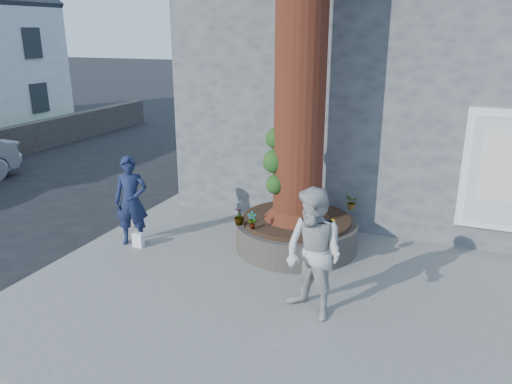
% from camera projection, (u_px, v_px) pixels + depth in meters
% --- Properties ---
extents(ground, '(120.00, 120.00, 0.00)m').
position_uv_depth(ground, '(211.00, 292.00, 8.14)').
color(ground, black).
rests_on(ground, ground).
extents(pavement, '(9.00, 8.00, 0.12)m').
position_uv_depth(pavement, '(317.00, 279.00, 8.45)').
color(pavement, slate).
rests_on(pavement, ground).
extents(yellow_line, '(0.10, 30.00, 0.01)m').
position_uv_depth(yellow_line, '(100.00, 241.00, 10.13)').
color(yellow_line, yellow).
rests_on(yellow_line, ground).
extents(stone_shop, '(10.30, 8.30, 6.30)m').
position_uv_depth(stone_shop, '(427.00, 69.00, 12.58)').
color(stone_shop, '#4F5155').
rests_on(stone_shop, ground).
extents(planter, '(2.30, 2.30, 0.60)m').
position_uv_depth(planter, '(296.00, 233.00, 9.48)').
color(planter, black).
rests_on(planter, pavement).
extents(man, '(0.75, 0.64, 1.73)m').
position_uv_depth(man, '(131.00, 201.00, 9.48)').
color(man, '#161E3D').
rests_on(man, pavement).
extents(woman, '(1.15, 1.06, 1.91)m').
position_uv_depth(woman, '(314.00, 254.00, 7.00)').
color(woman, '#B5B2AD').
rests_on(woman, pavement).
extents(shopping_bag, '(0.20, 0.13, 0.28)m').
position_uv_depth(shopping_bag, '(138.00, 240.00, 9.53)').
color(shopping_bag, white).
rests_on(shopping_bag, pavement).
extents(plant_a, '(0.20, 0.18, 0.32)m').
position_uv_depth(plant_a, '(252.00, 221.00, 8.79)').
color(plant_a, gray).
rests_on(plant_a, planter).
extents(plant_b, '(0.24, 0.24, 0.38)m').
position_uv_depth(plant_b, '(330.00, 231.00, 8.27)').
color(plant_b, gray).
rests_on(plant_b, planter).
extents(plant_c, '(0.20, 0.20, 0.33)m').
position_uv_depth(plant_c, '(239.00, 216.00, 8.99)').
color(plant_c, gray).
rests_on(plant_c, planter).
extents(plant_d, '(0.30, 0.32, 0.29)m').
position_uv_depth(plant_d, '(352.00, 202.00, 9.78)').
color(plant_d, gray).
rests_on(plant_d, planter).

